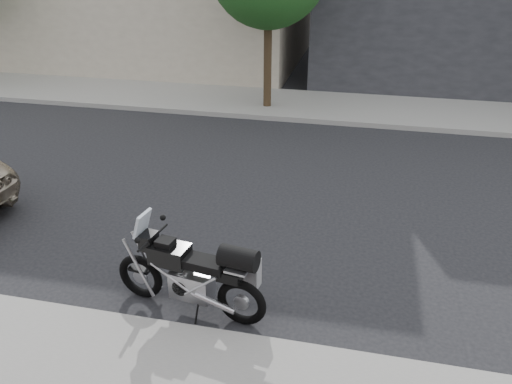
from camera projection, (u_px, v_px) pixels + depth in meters
The scene contains 3 objects.
ground at pixel (305, 205), 10.14m from camera, with size 120.00×120.00×0.00m, color black.
far_sidewalk at pixel (332, 107), 15.76m from camera, with size 44.00×3.00×0.15m, color gray.
motorcycle at pixel (199, 274), 6.99m from camera, with size 2.35×0.79×1.49m.
Camera 1 is at (-0.95, 8.91, 4.85)m, focal length 35.00 mm.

